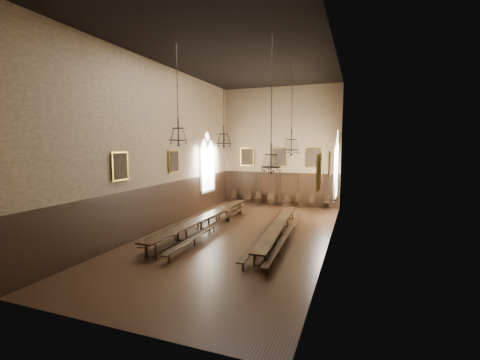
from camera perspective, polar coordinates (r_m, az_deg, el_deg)
The scene contains 34 objects.
floor at distance 16.83m, azimuth -0.28°, elevation -9.82°, with size 9.00×18.00×0.02m, color black.
ceiling at distance 16.73m, azimuth -0.29°, elevation 21.36°, with size 9.00×18.00×0.02m, color black.
wall_back at distance 24.80m, azimuth 7.09°, elevation 5.89°, with size 9.00×0.02×9.00m, color #94785B.
wall_front at distance 8.35m, azimuth -22.63°, elevation 4.66°, with size 9.00×0.02×9.00m, color #94785B.
wall_left at distance 18.24m, azimuth -13.74°, elevation 5.62°, with size 0.02×18.00×9.00m, color #94785B.
wall_right at distance 15.18m, azimuth 15.95°, elevation 5.44°, with size 0.02×18.00×9.00m, color #94785B.
wainscot_panelling at distance 16.52m, azimuth -0.28°, elevation -5.62°, with size 9.00×18.00×2.50m, color black, non-canonical shape.
table_left at distance 17.67m, azimuth -6.21°, elevation -7.66°, with size 0.92×10.52×0.82m.
table_right at distance 16.31m, azimuth 6.76°, elevation -9.06°, with size 1.26×9.13×0.71m.
bench_left_outer at distance 17.93m, azimuth -7.46°, elevation -7.94°, with size 0.84×9.35×0.42m.
bench_left_inner at distance 17.29m, azimuth -4.69°, elevation -8.36°, with size 0.82×10.19×0.46m.
bench_right_inner at distance 16.52m, azimuth 4.96°, elevation -9.08°, with size 0.94×9.97×0.45m.
bench_right_outer at distance 15.96m, azimuth 8.37°, elevation -9.73°, with size 0.67×9.52×0.43m.
chair_0 at distance 25.78m, azimuth -1.12°, elevation -3.44°, with size 0.47×0.47×0.98m.
chair_1 at distance 25.38m, azimuth 1.31°, elevation -3.66°, with size 0.40×0.40×0.88m.
chair_2 at distance 25.15m, azimuth 3.19°, elevation -3.68°, with size 0.49×0.49×0.99m.
chair_3 at distance 24.81m, azimuth 5.48°, elevation -3.84°, with size 0.55×0.55×0.98m.
chair_4 at distance 24.63m, azimuth 8.10°, elevation -4.03°, with size 0.49×0.49×0.87m.
chair_5 at distance 24.43m, azimuth 10.23°, elevation -4.10°, with size 0.47×0.47×0.95m.
chair_6 at distance 24.34m, azimuth 12.59°, elevation -4.24°, with size 0.44×0.44×0.89m.
chair_7 at distance 24.21m, azimuth 15.07°, elevation -4.27°, with size 0.49×0.49×1.01m.
chandelier_back_left at distance 19.20m, azimuth -2.87°, elevation 7.36°, with size 0.87×0.87×4.42m.
chandelier_back_right at distance 17.57m, azimuth 9.09°, elevation 6.27°, with size 0.89×0.89×4.79m.
chandelier_front_left at distance 14.56m, azimuth -10.91°, elevation 8.12°, with size 0.81×0.81×4.28m.
chandelier_front_right at distance 13.24m, azimuth 5.53°, elevation 3.97°, with size 0.80×0.80×5.40m.
portrait_back_0 at distance 25.42m, azimuth 1.26°, elevation 4.15°, with size 1.10×0.12×1.40m.
portrait_back_1 at distance 24.69m, azimuth 6.99°, elevation 4.04°, with size 1.10×0.12×1.40m.
portrait_back_2 at distance 24.23m, azimuth 13.00°, elevation 3.88°, with size 1.10×0.12×1.40m.
portrait_left_0 at distance 19.03m, azimuth -11.66°, elevation 3.28°, with size 0.12×1.00×1.30m.
portrait_left_1 at distance 15.41m, azimuth -20.54°, elevation 2.32°, with size 0.12×1.00×1.30m.
portrait_right_0 at distance 16.21m, azimuth 15.68°, elevation 2.66°, with size 0.12×1.00×1.30m.
portrait_right_1 at distance 11.74m, azimuth 13.88°, elevation 1.40°, with size 0.12×1.00×1.30m.
window_right at distance 20.71m, azimuth 16.81°, elevation 2.55°, with size 0.20×2.20×4.60m, color white, non-canonical shape.
window_left at distance 23.01m, azimuth -5.82°, elevation 3.14°, with size 0.20×2.20×4.60m, color white, non-canonical shape.
Camera 1 is at (5.68, -15.13, 4.67)m, focal length 24.00 mm.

